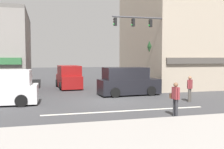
{
  "coord_description": "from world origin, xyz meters",
  "views": [
    {
      "loc": [
        -4.35,
        -16.71,
        2.86
      ],
      "look_at": [
        0.63,
        2.0,
        1.6
      ],
      "focal_mm": 42.0,
      "sensor_mm": 36.0,
      "label": 1
    }
  ],
  "objects_px": {
    "van_approaching_near": "(0,88)",
    "van_crossing_center": "(128,82)",
    "pedestrian_foreground_with_bag": "(175,97)",
    "traffic_light_mast": "(155,39)",
    "pedestrian_mid_crossing": "(190,87)",
    "van_parked_curbside": "(69,77)",
    "street_tree": "(170,47)"
  },
  "relations": [
    {
      "from": "street_tree",
      "to": "van_parked_curbside",
      "type": "xyz_separation_m",
      "value": [
        -8.85,
        2.82,
        -2.82
      ]
    },
    {
      "from": "van_crossing_center",
      "to": "pedestrian_foreground_with_bag",
      "type": "distance_m",
      "value": 7.54
    },
    {
      "from": "street_tree",
      "to": "van_crossing_center",
      "type": "bearing_deg",
      "value": -149.67
    },
    {
      "from": "van_approaching_near",
      "to": "van_parked_curbside",
      "type": "bearing_deg",
      "value": 57.84
    },
    {
      "from": "street_tree",
      "to": "van_crossing_center",
      "type": "height_order",
      "value": "street_tree"
    },
    {
      "from": "traffic_light_mast",
      "to": "van_approaching_near",
      "type": "bearing_deg",
      "value": -167.65
    },
    {
      "from": "van_crossing_center",
      "to": "pedestrian_mid_crossing",
      "type": "xyz_separation_m",
      "value": [
        2.89,
        -3.94,
        -0.06
      ]
    },
    {
      "from": "van_crossing_center",
      "to": "pedestrian_foreground_with_bag",
      "type": "xyz_separation_m",
      "value": [
        -0.09,
        -7.54,
        -0.05
      ]
    },
    {
      "from": "van_crossing_center",
      "to": "traffic_light_mast",
      "type": "bearing_deg",
      "value": 10.06
    },
    {
      "from": "street_tree",
      "to": "van_crossing_center",
      "type": "xyz_separation_m",
      "value": [
        -4.95,
        -2.89,
        -2.82
      ]
    },
    {
      "from": "pedestrian_foreground_with_bag",
      "to": "pedestrian_mid_crossing",
      "type": "bearing_deg",
      "value": 50.33
    },
    {
      "from": "van_crossing_center",
      "to": "van_parked_curbside",
      "type": "bearing_deg",
      "value": 124.36
    },
    {
      "from": "traffic_light_mast",
      "to": "pedestrian_mid_crossing",
      "type": "distance_m",
      "value": 5.52
    },
    {
      "from": "van_crossing_center",
      "to": "van_parked_curbside",
      "type": "relative_size",
      "value": 1.0
    },
    {
      "from": "pedestrian_foreground_with_bag",
      "to": "van_crossing_center",
      "type": "bearing_deg",
      "value": 89.3
    },
    {
      "from": "van_parked_curbside",
      "to": "pedestrian_mid_crossing",
      "type": "height_order",
      "value": "van_parked_curbside"
    },
    {
      "from": "traffic_light_mast",
      "to": "van_crossing_center",
      "type": "bearing_deg",
      "value": -169.94
    },
    {
      "from": "van_approaching_near",
      "to": "van_crossing_center",
      "type": "height_order",
      "value": "same"
    },
    {
      "from": "pedestrian_foreground_with_bag",
      "to": "pedestrian_mid_crossing",
      "type": "xyz_separation_m",
      "value": [
        2.99,
        3.6,
        -0.0
      ]
    },
    {
      "from": "street_tree",
      "to": "pedestrian_foreground_with_bag",
      "type": "height_order",
      "value": "street_tree"
    },
    {
      "from": "van_parked_curbside",
      "to": "pedestrian_foreground_with_bag",
      "type": "relative_size",
      "value": 2.81
    },
    {
      "from": "traffic_light_mast",
      "to": "van_crossing_center",
      "type": "relative_size",
      "value": 1.32
    },
    {
      "from": "van_parked_curbside",
      "to": "pedestrian_mid_crossing",
      "type": "xyz_separation_m",
      "value": [
        6.8,
        -9.65,
        -0.06
      ]
    },
    {
      "from": "van_crossing_center",
      "to": "pedestrian_foreground_with_bag",
      "type": "bearing_deg",
      "value": -90.7
    },
    {
      "from": "van_crossing_center",
      "to": "pedestrian_foreground_with_bag",
      "type": "height_order",
      "value": "van_crossing_center"
    },
    {
      "from": "traffic_light_mast",
      "to": "pedestrian_mid_crossing",
      "type": "height_order",
      "value": "traffic_light_mast"
    },
    {
      "from": "pedestrian_mid_crossing",
      "to": "van_parked_curbside",
      "type": "bearing_deg",
      "value": 125.17
    },
    {
      "from": "street_tree",
      "to": "pedestrian_mid_crossing",
      "type": "xyz_separation_m",
      "value": [
        -2.05,
        -6.83,
        -2.88
      ]
    },
    {
      "from": "pedestrian_mid_crossing",
      "to": "traffic_light_mast",
      "type": "bearing_deg",
      "value": 96.78
    },
    {
      "from": "van_approaching_near",
      "to": "van_crossing_center",
      "type": "bearing_deg",
      "value": 12.96
    },
    {
      "from": "van_approaching_near",
      "to": "pedestrian_mid_crossing",
      "type": "xyz_separation_m",
      "value": [
        11.65,
        -1.92,
        -0.06
      ]
    },
    {
      "from": "van_crossing_center",
      "to": "street_tree",
      "type": "bearing_deg",
      "value": 30.33
    }
  ]
}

